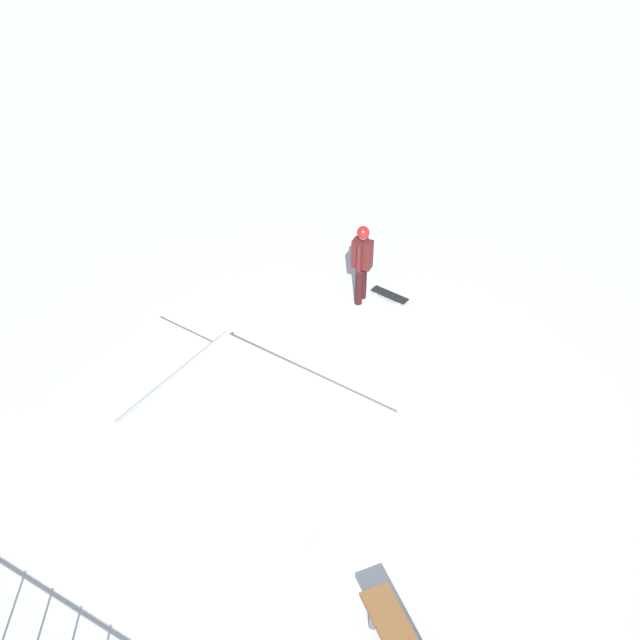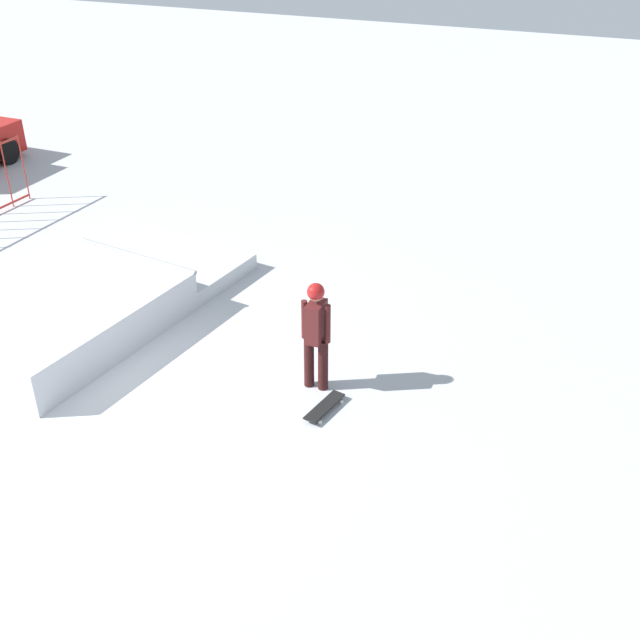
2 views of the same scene
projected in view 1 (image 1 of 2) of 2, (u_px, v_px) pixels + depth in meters
The scene contains 4 objects.
ground_plane at pixel (342, 408), 11.92m from camera, with size 60.00×60.00×0.00m, color #B7BABF.
skate_ramp at pixel (239, 424), 11.19m from camera, with size 5.73×3.38×0.74m.
skater at pixel (362, 259), 13.66m from camera, with size 0.38×0.44×1.73m.
skateboard at pixel (390, 295), 14.30m from camera, with size 0.82×0.38×0.09m.
Camera 1 is at (-3.30, 7.71, 8.61)m, focal length 39.47 mm.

